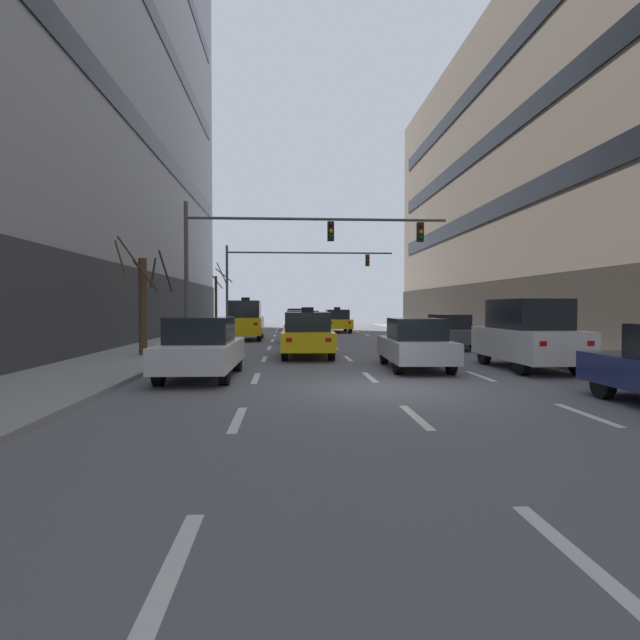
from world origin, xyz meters
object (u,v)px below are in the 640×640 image
object	(u,v)px
traffic_signal_0	(282,245)
street_tree_0	(143,302)
car_driving_0	(415,344)
taxi_driving_2	(307,335)
car_driving_1	(202,348)
street_tree_1	(217,300)
car_driving_6	(298,319)
car_driving_3	(303,327)
taxi_driving_5	(246,320)
car_parked_3	(448,332)
car_parked_2	(527,334)
traffic_signal_1	(282,270)
taxi_driving_4	(337,321)

from	to	relation	value
traffic_signal_0	street_tree_0	bearing A→B (deg)	-149.57
car_driving_0	taxi_driving_2	size ratio (longest dim) A/B	0.92
car_driving_1	street_tree_1	xyz separation A→B (m)	(-2.97, 24.74, 1.61)
car_driving_6	street_tree_0	distance (m)	23.11
car_driving_1	car_driving_3	distance (m)	13.83
taxi_driving_5	car_parked_3	size ratio (longest dim) A/B	1.11
car_parked_2	street_tree_1	xyz separation A→B (m)	(-12.59, 23.40, 1.35)
car_driving_3	car_parked_2	size ratio (longest dim) A/B	1.03
car_parked_3	street_tree_1	xyz separation A→B (m)	(-12.59, 15.72, 1.66)
traffic_signal_1	car_driving_3	bearing A→B (deg)	-83.02
car_driving_1	street_tree_1	size ratio (longest dim) A/B	0.88
car_driving_0	car_parked_3	distance (m)	8.19
street_tree_0	car_driving_3	bearing A→B (deg)	52.76
car_driving_6	car_parked_3	xyz separation A→B (m)	(6.49, -18.61, -0.09)
car_driving_3	car_parked_2	bearing A→B (deg)	-61.79
taxi_driving_4	traffic_signal_0	xyz separation A→B (m)	(-3.86, -15.40, 3.75)
car_driving_0	traffic_signal_1	bearing A→B (deg)	101.21
car_driving_0	taxi_driving_5	distance (m)	15.51
car_driving_3	car_parked_2	distance (m)	13.76
car_driving_1	street_tree_0	size ratio (longest dim) A/B	1.02
traffic_signal_0	car_parked_3	bearing A→B (deg)	4.76
street_tree_0	taxi_driving_2	bearing A→B (deg)	1.58
car_driving_3	taxi_driving_4	bearing A→B (deg)	74.71
traffic_signal_0	taxi_driving_2	bearing A→B (deg)	-70.92
car_driving_6	car_parked_2	distance (m)	27.08
traffic_signal_1	car_parked_3	bearing A→B (deg)	-61.47
car_driving_1	traffic_signal_1	distance (m)	23.54
taxi_driving_5	car_driving_6	world-z (taller)	taxi_driving_5
car_driving_6	car_parked_3	size ratio (longest dim) A/B	1.12
car_driving_3	car_driving_6	xyz separation A→B (m)	(0.02, 14.16, 0.02)
car_driving_3	street_tree_0	distance (m)	10.22
car_driving_1	taxi_driving_2	bearing A→B (deg)	61.23
taxi_driving_2	car_parked_3	size ratio (longest dim) A/B	1.10
car_driving_1	car_parked_3	size ratio (longest dim) A/B	1.05
taxi_driving_4	taxi_driving_5	size ratio (longest dim) A/B	0.97
car_parked_2	street_tree_0	bearing A→B (deg)	162.22
car_driving_6	traffic_signal_0	world-z (taller)	traffic_signal_0
car_driving_0	traffic_signal_0	size ratio (longest dim) A/B	0.37
car_driving_6	traffic_signal_1	xyz separation A→B (m)	(-1.20, -4.47, 3.68)
car_driving_0	car_driving_3	size ratio (longest dim) A/B	0.92
car_driving_3	taxi_driving_5	distance (m)	3.95
car_driving_1	car_driving_6	distance (m)	27.81
car_driving_6	taxi_driving_4	bearing A→B (deg)	-53.91
car_driving_1	traffic_signal_0	bearing A→B (deg)	76.10
taxi_driving_5	car_driving_3	bearing A→B (deg)	-35.12
car_parked_3	taxi_driving_2	bearing A→B (deg)	-152.23
street_tree_1	car_driving_0	bearing A→B (deg)	-68.39
taxi_driving_4	traffic_signal_0	distance (m)	16.31
car_driving_0	taxi_driving_2	distance (m)	5.08
taxi_driving_5	traffic_signal_1	world-z (taller)	traffic_signal_1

